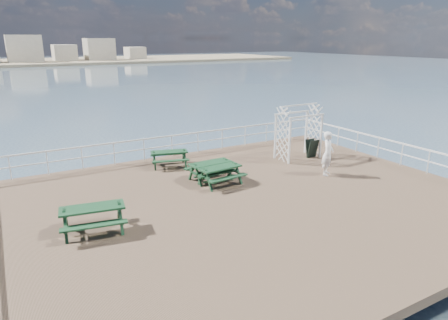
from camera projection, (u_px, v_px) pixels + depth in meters
ground at (243, 205)px, 14.86m from camera, size 18.00×14.00×0.30m
sea_backdrop at (60, 58)px, 132.37m from camera, size 300.00×300.00×9.20m
railing at (209, 161)px, 16.67m from camera, size 17.77×13.76×1.10m
picnic_table_a at (93, 214)px, 12.32m from camera, size 2.16×1.85×0.94m
picnic_table_b at (169, 155)px, 18.71m from camera, size 2.00×1.77×0.83m
picnic_table_c at (220, 171)px, 16.37m from camera, size 1.91×1.60×0.86m
picnic_table_d at (210, 167)px, 16.90m from camera, size 1.89×1.56×0.88m
trellis_arbor at (298, 135)px, 19.81m from camera, size 2.20×1.21×2.72m
sandwich_board at (312, 149)px, 20.13m from camera, size 0.57×0.43×0.94m
person at (328, 153)px, 17.41m from camera, size 0.85×0.80×1.95m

